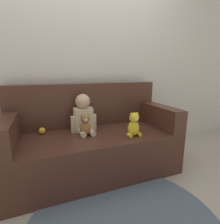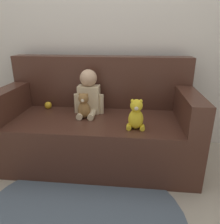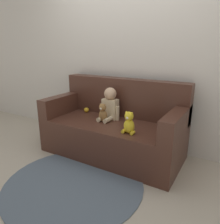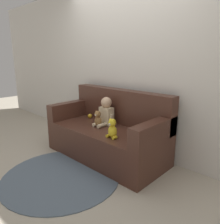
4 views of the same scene
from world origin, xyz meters
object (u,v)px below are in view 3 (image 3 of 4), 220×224
Objects in this scene: couch at (114,128)px; teddy_bear_brown at (103,113)px; plush_toy_side at (129,123)px; person_baby at (110,105)px; toy_ball at (86,110)px.

couch reaches higher than teddy_bear_brown.
plush_toy_side is at bearing -22.27° from teddy_bear_brown.
couch is at bearing -21.55° from person_baby.
person_baby is at bearing 83.47° from teddy_bear_brown.
couch reaches higher than plush_toy_side.
person_baby is at bearing 158.45° from couch.
teddy_bear_brown is 0.48m from toy_ball.
teddy_bear_brown is at bearing -96.53° from person_baby.
plush_toy_side is (0.46, -0.19, 0.00)m from teddy_bear_brown.
couch is 0.56m from toy_ball.
plush_toy_side reaches higher than toy_ball.
person_baby is at bearing 143.13° from plush_toy_side.
toy_ball is at bearing 171.00° from person_baby.
couch reaches higher than person_baby.
person_baby is 1.77× the size of teddy_bear_brown.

